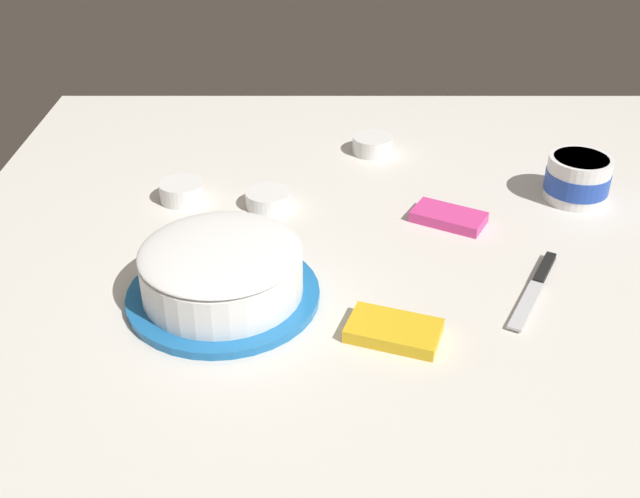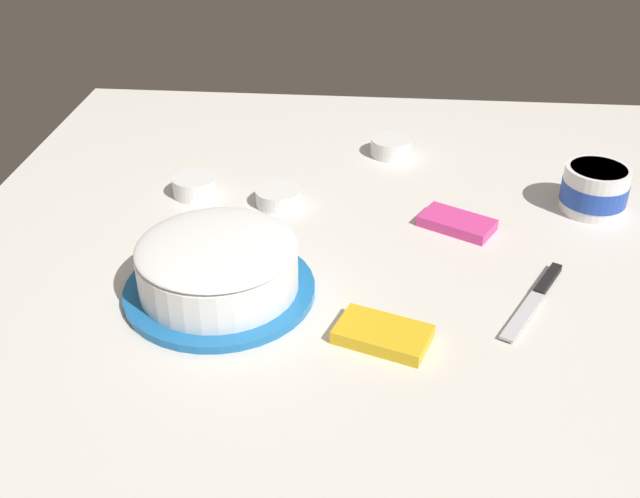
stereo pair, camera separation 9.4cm
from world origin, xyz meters
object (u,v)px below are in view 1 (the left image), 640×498
object	(u,v)px
frosted_cake	(222,274)
frosting_tub	(578,178)
candy_box_lower	(449,217)
sprinkle_bowl_pink	(268,199)
candy_box_upper	(394,331)
spreading_knife	(537,283)
sprinkle_bowl_rainbow	(182,191)
sprinkle_bowl_green	(373,144)

from	to	relation	value
frosted_cake	frosting_tub	xyz separation A→B (m)	(-0.66, -0.34, -0.00)
candy_box_lower	frosting_tub	bearing A→B (deg)	-132.00
sprinkle_bowl_pink	candy_box_upper	xyz separation A→B (m)	(-0.21, 0.41, -0.01)
frosting_tub	spreading_knife	size ratio (longest dim) A/B	0.58
sprinkle_bowl_rainbow	candy_box_upper	distance (m)	0.58
spreading_knife	sprinkle_bowl_rainbow	world-z (taller)	sprinkle_bowl_rainbow
frosted_cake	candy_box_upper	bearing A→B (deg)	159.85
sprinkle_bowl_green	sprinkle_bowl_rainbow	world-z (taller)	same
sprinkle_bowl_pink	candy_box_lower	size ratio (longest dim) A/B	0.67
frosted_cake	candy_box_lower	distance (m)	0.47
frosting_tub	sprinkle_bowl_pink	distance (m)	0.61
candy_box_upper	candy_box_lower	bearing A→B (deg)	-92.02
candy_box_upper	spreading_knife	bearing A→B (deg)	-132.99
candy_box_lower	spreading_knife	bearing A→B (deg)	147.20
frosted_cake	candy_box_lower	world-z (taller)	frosted_cake
sprinkle_bowl_pink	candy_box_lower	xyz separation A→B (m)	(-0.35, 0.06, -0.01)
frosting_tub	candy_box_lower	size ratio (longest dim) A/B	0.94
spreading_knife	sprinkle_bowl_rainbow	xyz separation A→B (m)	(0.63, -0.30, 0.01)
sprinkle_bowl_rainbow	sprinkle_bowl_pink	size ratio (longest dim) A/B	0.99
spreading_knife	candy_box_lower	distance (m)	0.24
candy_box_lower	candy_box_upper	xyz separation A→B (m)	(0.13, 0.34, 0.00)
spreading_knife	sprinkle_bowl_pink	distance (m)	0.54
frosting_tub	sprinkle_bowl_pink	world-z (taller)	frosting_tub
spreading_knife	sprinkle_bowl_pink	size ratio (longest dim) A/B	2.44
frosted_cake	candy_box_lower	bearing A→B (deg)	-148.33
sprinkle_bowl_rainbow	candy_box_upper	world-z (taller)	sprinkle_bowl_rainbow
frosting_tub	candy_box_upper	xyz separation A→B (m)	(0.40, 0.44, -0.04)
frosting_tub	sprinkle_bowl_rainbow	xyz separation A→B (m)	(0.78, 0.01, -0.03)
sprinkle_bowl_pink	candy_box_lower	bearing A→B (deg)	169.75
spreading_knife	candy_box_upper	size ratio (longest dim) A/B	1.58
sprinkle_bowl_rainbow	frosting_tub	bearing A→B (deg)	-179.52
frosted_cake	sprinkle_bowl_green	xyz separation A→B (m)	(-0.27, -0.56, -0.03)
sprinkle_bowl_green	candy_box_lower	xyz separation A→B (m)	(-0.13, 0.31, -0.01)
frosting_tub	sprinkle_bowl_green	xyz separation A→B (m)	(0.39, -0.22, -0.03)
spreading_knife	candy_box_lower	xyz separation A→B (m)	(0.12, -0.21, 0.00)
sprinkle_bowl_green	sprinkle_bowl_pink	size ratio (longest dim) A/B	1.01
sprinkle_bowl_green	sprinkle_bowl_rainbow	distance (m)	0.45
frosting_tub	candy_box_upper	bearing A→B (deg)	47.74
sprinkle_bowl_pink	candy_box_lower	world-z (taller)	sprinkle_bowl_pink
spreading_knife	candy_box_upper	bearing A→B (deg)	27.93
frosted_cake	frosting_tub	distance (m)	0.75
sprinkle_bowl_green	frosting_tub	bearing A→B (deg)	150.77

